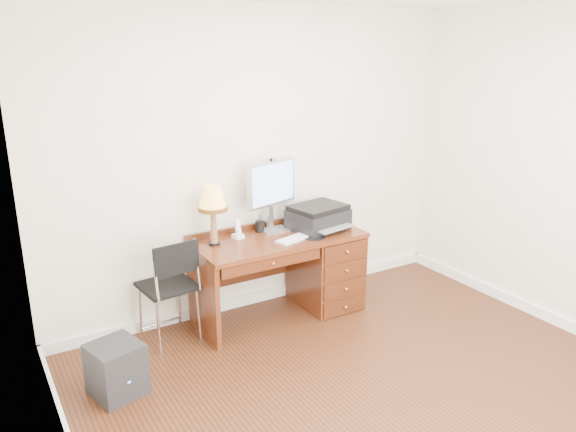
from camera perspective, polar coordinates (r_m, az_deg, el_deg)
ground at (r=4.22m, az=9.11°, el=-17.27°), size 4.00×4.00×0.00m
room_shell at (r=4.61m, az=4.01°, el=-13.10°), size 4.00×4.00×4.00m
desk at (r=5.19m, az=2.15°, el=-5.03°), size 1.50×0.67×0.75m
monitor at (r=4.98m, az=-1.59°, el=2.95°), size 0.54×0.25×0.63m
keyboard at (r=4.87m, az=1.04°, el=-2.16°), size 0.46×0.24×0.02m
mouse_pad at (r=4.89m, az=2.67°, el=-2.06°), size 0.20×0.20×0.04m
printer at (r=5.11m, az=3.07°, el=-0.10°), size 0.56×0.47×0.22m
leg_lamp at (r=4.65m, az=-7.66°, el=1.38°), size 0.24×0.24×0.50m
phone at (r=4.88m, az=-5.12°, el=-1.68°), size 0.10×0.10×0.18m
pen_cup at (r=5.03m, az=-2.88°, el=-1.07°), size 0.08×0.08×0.10m
chair at (r=4.63m, az=-11.91°, el=-6.48°), size 0.46×0.46×0.89m
equipment_box at (r=4.23m, az=-17.04°, el=-14.66°), size 0.40×0.40×0.38m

